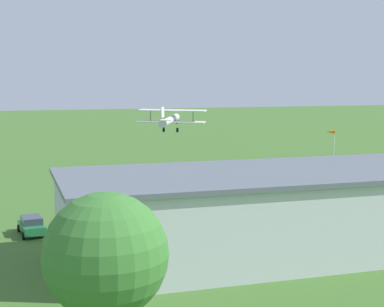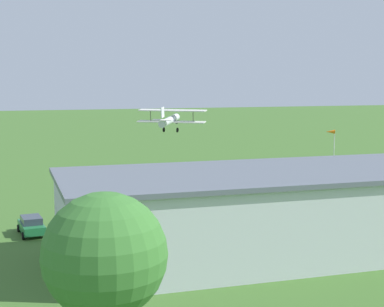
{
  "view_description": "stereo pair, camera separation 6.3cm",
  "coord_description": "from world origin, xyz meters",
  "views": [
    {
      "loc": [
        21.1,
        72.45,
        13.29
      ],
      "look_at": [
        0.26,
        8.89,
        5.02
      ],
      "focal_mm": 55.53,
      "sensor_mm": 36.0,
      "label": 1
    },
    {
      "loc": [
        21.04,
        72.47,
        13.29
      ],
      "look_at": [
        0.26,
        8.89,
        5.02
      ],
      "focal_mm": 55.53,
      "sensor_mm": 36.0,
      "label": 2
    }
  ],
  "objects": [
    {
      "name": "hangar",
      "position": [
        1.1,
        31.79,
        3.24
      ],
      "size": [
        32.94,
        13.56,
        6.46
      ],
      "color": "silver",
      "rests_on": "ground_plane"
    },
    {
      "name": "ground_plane",
      "position": [
        0.0,
        0.0,
        0.0
      ],
      "size": [
        400.0,
        400.0,
        0.0
      ],
      "primitive_type": "plane",
      "color": "#3D6628"
    },
    {
      "name": "person_walking_on_apron",
      "position": [
        -14.78,
        18.37,
        0.77
      ],
      "size": [
        0.54,
        0.54,
        1.56
      ],
      "color": "beige",
      "rests_on": "ground_plane"
    },
    {
      "name": "windsock",
      "position": [
        -24.67,
        -2.57,
        5.45
      ],
      "size": [
        1.48,
        1.08,
        6.2
      ],
      "color": "silver",
      "rests_on": "ground_plane"
    },
    {
      "name": "person_by_parked_cars",
      "position": [
        8.67,
        14.55,
        0.85
      ],
      "size": [
        0.52,
        0.52,
        1.71
      ],
      "color": "#33723F",
      "rests_on": "ground_plane"
    },
    {
      "name": "car_green",
      "position": [
        18.67,
        20.43,
        0.82
      ],
      "size": [
        2.37,
        4.31,
        1.59
      ],
      "color": "#1E6B38",
      "rests_on": "ground_plane"
    },
    {
      "name": "biplane",
      "position": [
        -0.5,
        -2.72,
        8.21
      ],
      "size": [
        8.78,
        7.72,
        3.51
      ],
      "color": "silver"
    },
    {
      "name": "person_crossing_taxiway",
      "position": [
        -9.34,
        16.82,
        0.8
      ],
      "size": [
        0.48,
        0.48,
        1.62
      ],
      "color": "navy",
      "rests_on": "ground_plane"
    },
    {
      "name": "tree_at_field_edge",
      "position": [
        17.16,
        49.19,
        6.21
      ],
      "size": [
        5.16,
        5.16,
        8.84
      ],
      "color": "brown",
      "rests_on": "ground_plane"
    }
  ]
}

